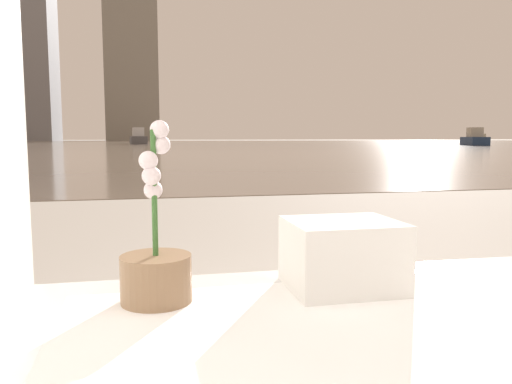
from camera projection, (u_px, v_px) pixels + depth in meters
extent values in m
cylinder|color=#8C6B4C|center=(156.00, 279.00, 1.07)|extent=(0.15, 0.15, 0.10)
cylinder|color=#38662D|center=(154.00, 193.00, 1.05)|extent=(0.01, 0.01, 0.27)
sphere|color=silver|center=(159.00, 130.00, 1.05)|extent=(0.04, 0.04, 0.04)
sphere|color=silver|center=(161.00, 145.00, 1.05)|extent=(0.04, 0.04, 0.04)
sphere|color=silver|center=(148.00, 160.00, 1.03)|extent=(0.04, 0.04, 0.04)
sphere|color=silver|center=(151.00, 176.00, 1.04)|extent=(0.04, 0.04, 0.04)
sphere|color=silver|center=(153.00, 190.00, 1.06)|extent=(0.04, 0.04, 0.04)
cube|color=white|center=(342.00, 280.00, 1.17)|extent=(0.25, 0.22, 0.04)
cube|color=white|center=(342.00, 263.00, 1.17)|extent=(0.25, 0.22, 0.04)
cube|color=white|center=(343.00, 246.00, 1.16)|extent=(0.25, 0.22, 0.04)
cube|color=white|center=(343.00, 229.00, 1.16)|extent=(0.25, 0.22, 0.04)
cube|color=gray|center=(151.00, 144.00, 60.65)|extent=(180.00, 110.00, 0.01)
cube|color=navy|center=(474.00, 141.00, 51.87)|extent=(3.33, 5.21, 0.86)
cube|color=#B2A893|center=(475.00, 132.00, 51.76)|extent=(1.81, 2.17, 0.99)
cube|color=#4C4C51|center=(138.00, 140.00, 61.51)|extent=(2.22, 5.50, 0.94)
cube|color=silver|center=(138.00, 132.00, 61.39)|extent=(1.48, 2.11, 1.08)
cube|color=#335647|center=(481.00, 142.00, 61.41)|extent=(2.73, 3.48, 0.59)
cube|color=#B2A893|center=(482.00, 136.00, 61.34)|extent=(1.37, 1.52, 0.67)
cube|color=slate|center=(38.00, 42.00, 107.75)|extent=(6.53, 13.99, 42.69)
cube|color=gray|center=(131.00, 28.00, 111.55)|extent=(11.38, 13.50, 50.16)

